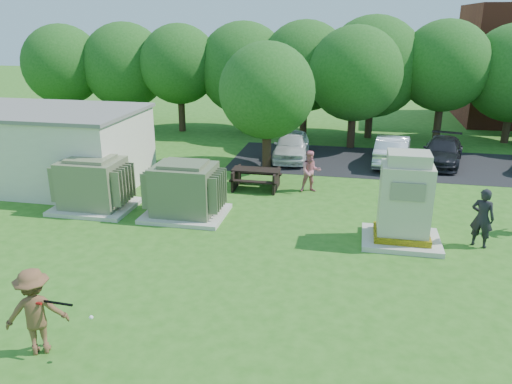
% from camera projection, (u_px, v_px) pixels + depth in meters
% --- Properties ---
extents(ground, '(120.00, 120.00, 0.00)m').
position_uv_depth(ground, '(228.00, 281.00, 14.08)').
color(ground, '#2D6619').
rests_on(ground, ground).
extents(service_building, '(10.00, 5.00, 3.20)m').
position_uv_depth(service_building, '(27.00, 148.00, 22.13)').
color(service_building, beige).
rests_on(service_building, ground).
extents(service_building_roof, '(10.20, 5.20, 0.15)m').
position_uv_depth(service_building_roof, '(21.00, 110.00, 21.58)').
color(service_building_roof, slate).
rests_on(service_building_roof, service_building).
extents(parking_strip, '(20.00, 6.00, 0.01)m').
position_uv_depth(parking_strip, '(429.00, 165.00, 25.25)').
color(parking_strip, '#232326').
rests_on(parking_strip, ground).
extents(transformer_left, '(3.00, 2.40, 2.07)m').
position_uv_depth(transformer_left, '(93.00, 185.00, 19.17)').
color(transformer_left, beige).
rests_on(transformer_left, ground).
extents(transformer_right, '(3.00, 2.40, 2.07)m').
position_uv_depth(transformer_right, '(185.00, 191.00, 18.46)').
color(transformer_right, beige).
rests_on(transformer_right, ground).
extents(generator_cabinet, '(2.52, 2.06, 3.07)m').
position_uv_depth(generator_cabinet, '(404.00, 204.00, 16.10)').
color(generator_cabinet, beige).
rests_on(generator_cabinet, ground).
extents(picnic_table, '(2.06, 1.54, 0.88)m').
position_uv_depth(picnic_table, '(256.00, 176.00, 21.60)').
color(picnic_table, black).
rests_on(picnic_table, ground).
extents(batter, '(1.49, 1.25, 2.01)m').
position_uv_depth(batter, '(36.00, 312.00, 10.80)').
color(batter, brown).
rests_on(batter, ground).
extents(person_by_generator, '(0.85, 0.74, 1.97)m').
position_uv_depth(person_by_generator, '(482.00, 218.00, 15.93)').
color(person_by_generator, black).
rests_on(person_by_generator, ground).
extents(person_at_picnic, '(1.03, 0.90, 1.79)m').
position_uv_depth(person_at_picnic, '(311.00, 171.00, 21.10)').
color(person_at_picnic, '#D5707F').
rests_on(person_at_picnic, ground).
extents(car_white, '(1.95, 4.39, 1.47)m').
position_uv_depth(car_white, '(291.00, 145.00, 26.14)').
color(car_white, silver).
rests_on(car_white, ground).
extents(car_silver_a, '(2.11, 4.66, 1.48)m').
position_uv_depth(car_silver_a, '(393.00, 149.00, 25.29)').
color(car_silver_a, silver).
rests_on(car_silver_a, ground).
extents(car_dark, '(2.76, 4.78, 1.30)m').
position_uv_depth(car_dark, '(442.00, 151.00, 25.28)').
color(car_dark, black).
rests_on(car_dark, ground).
extents(batting_equipment, '(1.36, 0.18, 0.30)m').
position_uv_depth(batting_equipment, '(57.00, 305.00, 10.53)').
color(batting_equipment, black).
rests_on(batting_equipment, ground).
extents(tree_row, '(41.30, 13.30, 7.30)m').
position_uv_depth(tree_row, '(334.00, 70.00, 29.51)').
color(tree_row, '#47301E').
rests_on(tree_row, ground).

